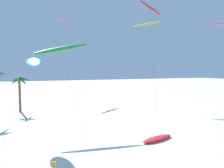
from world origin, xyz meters
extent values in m
cylinder|color=brown|center=(-12.37, 42.25, 3.05)|extent=(0.40, 0.40, 6.10)
cone|color=#23662D|center=(-11.43, 42.09, 5.84)|extent=(2.12, 0.89, 1.06)
cone|color=#23662D|center=(-11.82, 42.72, 5.43)|extent=(1.75, 1.62, 1.75)
cone|color=#23662D|center=(-12.55, 43.04, 5.53)|extent=(0.98, 2.01, 1.59)
cone|color=#23662D|center=(-13.16, 42.69, 5.71)|extent=(2.05, 1.48, 1.29)
cone|color=#23662D|center=(-13.07, 41.89, 5.51)|extent=(1.96, 1.38, 1.63)
cone|color=#23662D|center=(-12.52, 41.30, 5.86)|extent=(0.86, 2.11, 1.01)
cone|color=#23662D|center=(-11.81, 41.61, 5.61)|extent=(1.74, 1.86, 1.47)
cone|color=#23662D|center=(-14.68, 37.36, 7.00)|extent=(2.09, 0.64, 1.10)
ellipsoid|color=yellow|center=(14.60, 42.97, 18.10)|extent=(7.26, 2.94, 2.20)
ellipsoid|color=white|center=(14.60, 42.97, 18.14)|extent=(7.25, 2.15, 1.83)
cylinder|color=#4C4C51|center=(13.42, 39.17, 9.01)|extent=(2.39, 7.63, 18.03)
ellipsoid|color=green|center=(-6.56, 32.33, 10.46)|extent=(7.87, 1.59, 2.63)
ellipsoid|color=red|center=(-6.56, 32.33, 10.50)|extent=(7.88, 1.04, 2.20)
cylinder|color=#4C4C51|center=(-5.94, 28.02, 5.18)|extent=(1.27, 8.63, 10.37)
ellipsoid|color=#EA5193|center=(-1.51, 60.77, 21.70)|extent=(5.82, 2.96, 2.08)
ellipsoid|color=red|center=(-1.51, 60.77, 21.74)|extent=(5.75, 2.37, 1.77)
cylinder|color=#4C4C51|center=(0.35, 56.71, 10.80)|extent=(3.76, 8.15, 21.61)
ellipsoid|color=red|center=(11.04, 36.36, 19.34)|extent=(6.08, 2.93, 2.80)
ellipsoid|color=#EA5193|center=(11.04, 36.36, 19.38)|extent=(6.13, 2.16, 2.08)
cylinder|color=#4C4C51|center=(9.73, 33.25, 9.61)|extent=(2.64, 6.23, 19.23)
ellipsoid|color=#19B2B7|center=(-10.31, 28.23, 8.41)|extent=(2.21, 5.02, 1.91)
ellipsoid|color=black|center=(-10.31, 28.23, 8.45)|extent=(1.10, 5.05, 1.49)
cylinder|color=#4C4C51|center=(-11.89, 24.77, 4.15)|extent=(3.19, 6.94, 8.32)
ellipsoid|color=red|center=(1.61, 20.75, 0.18)|extent=(4.33, 2.03, 0.36)
ellipsoid|color=blue|center=(1.61, 20.75, 0.20)|extent=(2.05, 1.37, 0.21)
cube|color=yellow|center=(-9.47, 16.84, 1.12)|extent=(0.26, 0.34, 0.59)
cylinder|color=#9E7051|center=(-9.43, 17.04, 1.08)|extent=(0.09, 0.09, 0.56)
cylinder|color=#9E7051|center=(-9.51, 16.63, 1.08)|extent=(0.09, 0.09, 0.56)
sphere|color=#9E7051|center=(-9.47, 16.84, 1.56)|extent=(0.21, 0.21, 0.21)
camera|label=1|loc=(-10.86, 3.81, 7.43)|focal=31.51mm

